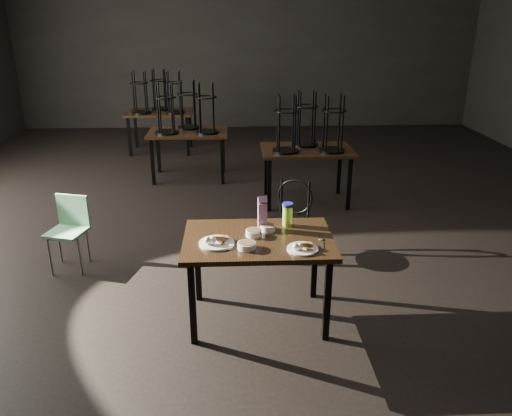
{
  "coord_description": "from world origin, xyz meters",
  "views": [
    {
      "loc": [
        -0.34,
        -5.31,
        2.43
      ],
      "look_at": [
        -0.15,
        -1.29,
        0.85
      ],
      "focal_mm": 35.0,
      "sensor_mm": 36.0,
      "label": 1
    }
  ],
  "objects_px": {
    "main_table": "(258,247)",
    "bentwood_chair": "(292,214)",
    "juice_carton": "(262,214)",
    "water_bottle": "(287,214)",
    "school_chair": "(69,226)"
  },
  "relations": [
    {
      "from": "main_table",
      "to": "bentwood_chair",
      "type": "xyz_separation_m",
      "value": [
        0.4,
        1.13,
        -0.18
      ]
    },
    {
      "from": "main_table",
      "to": "school_chair",
      "type": "bearing_deg",
      "value": 150.75
    },
    {
      "from": "juice_carton",
      "to": "school_chair",
      "type": "height_order",
      "value": "juice_carton"
    },
    {
      "from": "water_bottle",
      "to": "school_chair",
      "type": "bearing_deg",
      "value": 159.18
    },
    {
      "from": "main_table",
      "to": "water_bottle",
      "type": "relative_size",
      "value": 5.91
    },
    {
      "from": "bentwood_chair",
      "to": "school_chair",
      "type": "xyz_separation_m",
      "value": [
        -2.24,
        -0.1,
        -0.05
      ]
    },
    {
      "from": "main_table",
      "to": "bentwood_chair",
      "type": "relative_size",
      "value": 1.44
    },
    {
      "from": "main_table",
      "to": "water_bottle",
      "type": "distance_m",
      "value": 0.39
    },
    {
      "from": "bentwood_chair",
      "to": "school_chair",
      "type": "height_order",
      "value": "bentwood_chair"
    },
    {
      "from": "water_bottle",
      "to": "bentwood_chair",
      "type": "distance_m",
      "value": 0.98
    },
    {
      "from": "bentwood_chair",
      "to": "school_chair",
      "type": "relative_size",
      "value": 1.13
    },
    {
      "from": "main_table",
      "to": "juice_carton",
      "type": "xyz_separation_m",
      "value": [
        0.04,
        0.17,
        0.21
      ]
    },
    {
      "from": "school_chair",
      "to": "main_table",
      "type": "bearing_deg",
      "value": -13.39
    },
    {
      "from": "water_bottle",
      "to": "juice_carton",
      "type": "bearing_deg",
      "value": -164.15
    },
    {
      "from": "juice_carton",
      "to": "bentwood_chair",
      "type": "distance_m",
      "value": 1.09
    }
  ]
}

